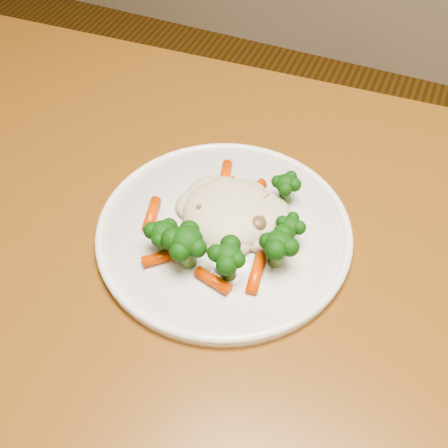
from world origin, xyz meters
name	(u,v)px	position (x,y,z in m)	size (l,w,h in m)	color
dining_table	(186,322)	(0.30, -0.11, 0.64)	(1.16, 0.81, 0.75)	brown
plate	(224,233)	(0.32, -0.05, 0.76)	(0.27, 0.27, 0.01)	white
meal	(229,222)	(0.33, -0.06, 0.78)	(0.18, 0.18, 0.05)	beige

